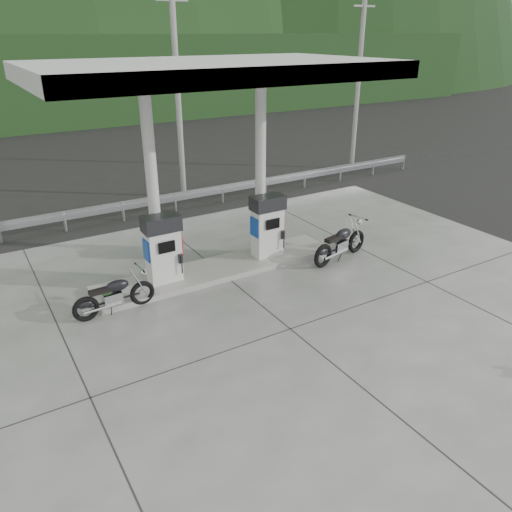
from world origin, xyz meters
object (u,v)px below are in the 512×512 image
motorcycle_left (114,296)px  motorcycle_right (340,243)px  gas_pump_left (163,249)px  gas_pump_right (268,226)px

motorcycle_left → motorcycle_right: motorcycle_right is taller
gas_pump_left → motorcycle_right: (5.03, -1.12, -0.55)m
gas_pump_right → motorcycle_right: 2.21m
motorcycle_right → gas_pump_right: bearing=136.8°
gas_pump_left → motorcycle_right: 5.18m
gas_pump_left → gas_pump_right: same height
motorcycle_left → motorcycle_right: (6.59, -0.42, 0.06)m
motorcycle_left → motorcycle_right: bearing=-6.4°
gas_pump_right → gas_pump_left: bearing=180.0°
gas_pump_right → motorcycle_right: (1.83, -1.12, -0.55)m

